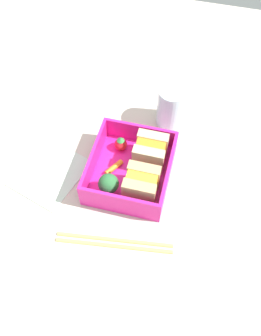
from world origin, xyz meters
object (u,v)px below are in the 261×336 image
at_px(broccoli_floret, 108,184).
at_px(drinking_glass, 171,107).
at_px(carrot_stick_far_left, 114,167).
at_px(sandwich_left, 150,152).
at_px(strawberry_far_left, 121,144).
at_px(chopstick_pair, 114,242).
at_px(sandwich_center_left, 141,184).
at_px(folded_napkin, 50,173).

xyz_separation_m(broccoli_floret, drinking_glass, (-0.20, 0.07, 0.00)).
bearing_deg(carrot_stick_far_left, sandwich_left, 120.12).
bearing_deg(carrot_stick_far_left, strawberry_far_left, 179.72).
distance_m(strawberry_far_left, drinking_glass, 0.13).
bearing_deg(broccoli_floret, drinking_glass, 160.00).
height_order(strawberry_far_left, drinking_glass, drinking_glass).
bearing_deg(chopstick_pair, sandwich_left, 172.78).
relative_size(sandwich_center_left, chopstick_pair, 0.29).
relative_size(sandwich_left, drinking_glass, 0.66).
bearing_deg(carrot_stick_far_left, folded_napkin, -74.40).
height_order(carrot_stick_far_left, broccoli_floret, broccoli_floret).
height_order(sandwich_left, broccoli_floret, sandwich_left).
relative_size(carrot_stick_far_left, chopstick_pair, 0.20).
xyz_separation_m(sandwich_left, folded_napkin, (0.07, -0.18, -0.04)).
bearing_deg(drinking_glass, strawberry_far_left, -37.30).
distance_m(strawberry_far_left, folded_napkin, 0.15).
distance_m(sandwich_left, carrot_stick_far_left, 0.07).
bearing_deg(sandwich_center_left, sandwich_left, 180.00).
relative_size(carrot_stick_far_left, broccoli_floret, 0.86).
bearing_deg(folded_napkin, sandwich_left, 110.87).
xyz_separation_m(sandwich_left, broccoli_floret, (0.09, -0.06, -0.00)).
xyz_separation_m(carrot_stick_far_left, broccoli_floret, (0.05, 0.00, 0.02)).
xyz_separation_m(strawberry_far_left, drinking_glass, (-0.10, 0.08, 0.02)).
distance_m(broccoli_floret, folded_napkin, 0.13).
bearing_deg(carrot_stick_far_left, chopstick_pair, 15.61).
distance_m(sandwich_center_left, broccoli_floret, 0.06).
bearing_deg(drinking_glass, folded_napkin, -46.89).
bearing_deg(broccoli_floret, sandwich_left, 146.86).
bearing_deg(broccoli_floret, folded_napkin, -98.03).
distance_m(strawberry_far_left, chopstick_pair, 0.19).
bearing_deg(sandwich_center_left, chopstick_pair, -12.29).
distance_m(carrot_stick_far_left, broccoli_floret, 0.06).
bearing_deg(sandwich_center_left, broccoli_floret, -76.90).
bearing_deg(sandwich_center_left, carrot_stick_far_left, -121.63).
xyz_separation_m(sandwich_left, sandwich_center_left, (0.07, 0.00, 0.00)).
relative_size(broccoli_floret, folded_napkin, 0.36).
relative_size(strawberry_far_left, carrot_stick_far_left, 0.77).
relative_size(sandwich_left, broccoli_floret, 1.26).
relative_size(strawberry_far_left, folded_napkin, 0.24).
bearing_deg(strawberry_far_left, sandwich_center_left, 35.11).
bearing_deg(strawberry_far_left, carrot_stick_far_left, -0.28).
bearing_deg(drinking_glass, chopstick_pair, -7.74).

